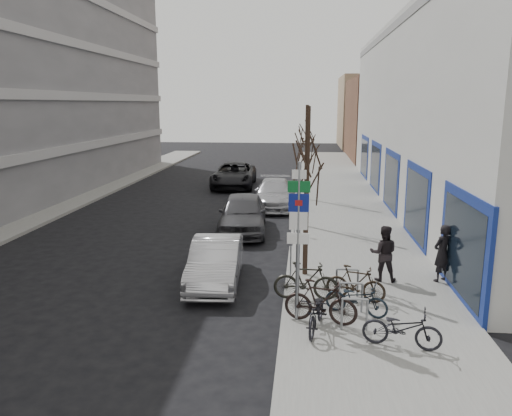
% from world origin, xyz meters
% --- Properties ---
extents(ground, '(120.00, 120.00, 0.00)m').
position_xyz_m(ground, '(0.00, 0.00, 0.00)').
color(ground, black).
rests_on(ground, ground).
extents(sidewalk_east, '(5.00, 70.00, 0.15)m').
position_xyz_m(sidewalk_east, '(4.50, 10.00, 0.07)').
color(sidewalk_east, slate).
rests_on(sidewalk_east, ground).
extents(sidewalk_west, '(3.00, 70.00, 0.15)m').
position_xyz_m(sidewalk_west, '(-11.00, 10.00, 0.07)').
color(sidewalk_west, slate).
rests_on(sidewalk_west, ground).
extents(brick_building_far, '(12.00, 14.00, 8.00)m').
position_xyz_m(brick_building_far, '(13.00, 40.00, 4.00)').
color(brick_building_far, brown).
rests_on(brick_building_far, ground).
extents(tan_building_far, '(13.00, 12.00, 9.00)m').
position_xyz_m(tan_building_far, '(13.50, 55.00, 4.50)').
color(tan_building_far, '#937A5B').
rests_on(tan_building_far, ground).
extents(highway_sign_pole, '(0.55, 0.10, 4.20)m').
position_xyz_m(highway_sign_pole, '(2.40, -0.01, 2.46)').
color(highway_sign_pole, gray).
rests_on(highway_sign_pole, ground).
extents(bike_rack, '(0.66, 2.26, 0.83)m').
position_xyz_m(bike_rack, '(3.80, 0.60, 0.66)').
color(bike_rack, gray).
rests_on(bike_rack, sidewalk_east).
extents(tree_near, '(1.80, 1.80, 5.50)m').
position_xyz_m(tree_near, '(2.60, 3.50, 4.10)').
color(tree_near, black).
rests_on(tree_near, ground).
extents(tree_mid, '(1.80, 1.80, 5.50)m').
position_xyz_m(tree_mid, '(2.60, 10.00, 4.10)').
color(tree_mid, black).
rests_on(tree_mid, ground).
extents(tree_far, '(1.80, 1.80, 5.50)m').
position_xyz_m(tree_far, '(2.60, 16.50, 4.10)').
color(tree_far, black).
rests_on(tree_far, ground).
extents(meter_front, '(0.10, 0.08, 1.27)m').
position_xyz_m(meter_front, '(2.15, 3.00, 0.92)').
color(meter_front, gray).
rests_on(meter_front, sidewalk_east).
extents(meter_mid, '(0.10, 0.08, 1.27)m').
position_xyz_m(meter_mid, '(2.15, 8.50, 0.92)').
color(meter_mid, gray).
rests_on(meter_mid, sidewalk_east).
extents(meter_back, '(0.10, 0.08, 1.27)m').
position_xyz_m(meter_back, '(2.15, 14.00, 0.92)').
color(meter_back, gray).
rests_on(meter_back, sidewalk_east).
extents(bike_near_left, '(0.86, 1.83, 1.08)m').
position_xyz_m(bike_near_left, '(2.90, -0.59, 0.69)').
color(bike_near_left, black).
rests_on(bike_near_left, sidewalk_east).
extents(bike_near_right, '(1.96, 0.99, 1.14)m').
position_xyz_m(bike_near_right, '(2.99, -0.16, 0.72)').
color(bike_near_right, black).
rests_on(bike_near_right, sidewalk_east).
extents(bike_mid_curb, '(1.74, 1.06, 1.02)m').
position_xyz_m(bike_mid_curb, '(3.94, 0.44, 0.66)').
color(bike_mid_curb, black).
rests_on(bike_mid_curb, sidewalk_east).
extents(bike_mid_inner, '(1.86, 0.60, 1.12)m').
position_xyz_m(bike_mid_inner, '(2.63, 1.34, 0.71)').
color(bike_mid_inner, black).
rests_on(bike_mid_inner, sidewalk_east).
extents(bike_far_curb, '(1.84, 0.89, 1.08)m').
position_xyz_m(bike_far_curb, '(4.79, -1.28, 0.69)').
color(bike_far_curb, black).
rests_on(bike_far_curb, sidewalk_east).
extents(bike_far_inner, '(1.77, 0.99, 1.03)m').
position_xyz_m(bike_far_inner, '(4.01, 1.40, 0.67)').
color(bike_far_inner, black).
rests_on(bike_far_inner, sidewalk_east).
extents(parked_car_front, '(1.77, 4.36, 1.41)m').
position_xyz_m(parked_car_front, '(-0.20, 2.77, 0.70)').
color(parked_car_front, '#B1B1B6').
rests_on(parked_car_front, ground).
extents(parked_car_mid, '(2.36, 5.11, 1.70)m').
position_xyz_m(parked_car_mid, '(-0.14, 9.19, 0.85)').
color(parked_car_mid, '#454449').
rests_on(parked_car_mid, ground).
extents(parked_car_back, '(2.25, 5.20, 1.49)m').
position_xyz_m(parked_car_back, '(0.90, 14.72, 0.74)').
color(parked_car_back, '#AFAFB5').
rests_on(parked_car_back, ground).
extents(lane_car, '(2.92, 6.00, 1.64)m').
position_xyz_m(lane_car, '(-2.22, 21.16, 0.82)').
color(lane_car, black).
rests_on(lane_car, ground).
extents(pedestrian_near, '(0.79, 0.73, 1.80)m').
position_xyz_m(pedestrian_near, '(6.80, 3.24, 1.05)').
color(pedestrian_near, black).
rests_on(pedestrian_near, sidewalk_east).
extents(pedestrian_far, '(0.70, 0.51, 1.78)m').
position_xyz_m(pedestrian_far, '(5.02, 3.14, 1.04)').
color(pedestrian_far, black).
rests_on(pedestrian_far, sidewalk_east).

